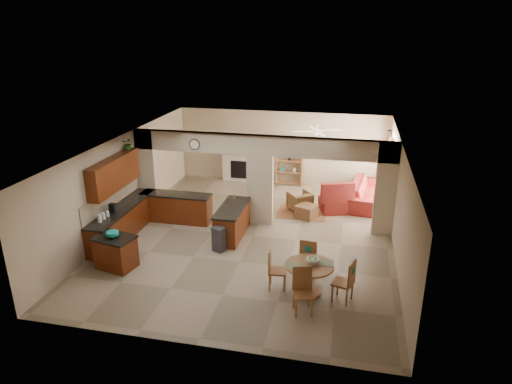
% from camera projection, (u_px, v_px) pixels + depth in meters
% --- Properties ---
extents(floor, '(10.00, 10.00, 0.00)m').
position_uv_depth(floor, '(253.00, 236.00, 13.44)').
color(floor, gray).
rests_on(floor, ground).
extents(ceiling, '(10.00, 10.00, 0.00)m').
position_uv_depth(ceiling, '(253.00, 143.00, 12.48)').
color(ceiling, white).
rests_on(ceiling, wall_back).
extents(wall_back, '(8.00, 0.00, 8.00)m').
position_uv_depth(wall_back, '(281.00, 148.00, 17.54)').
color(wall_back, '#C1AF8D').
rests_on(wall_back, floor).
extents(wall_front, '(8.00, 0.00, 8.00)m').
position_uv_depth(wall_front, '(193.00, 283.00, 8.38)').
color(wall_front, '#C1AF8D').
rests_on(wall_front, floor).
extents(wall_left, '(0.00, 10.00, 10.00)m').
position_uv_depth(wall_left, '(124.00, 182.00, 13.76)').
color(wall_left, '#C1AF8D').
rests_on(wall_left, floor).
extents(wall_right, '(0.00, 10.00, 10.00)m').
position_uv_depth(wall_right, '(399.00, 202.00, 12.16)').
color(wall_right, '#C1AF8D').
rests_on(wall_right, floor).
extents(partition_left_pier, '(0.60, 0.25, 2.80)m').
position_uv_depth(partition_left_pier, '(147.00, 172.00, 14.62)').
color(partition_left_pier, '#C1AF8D').
rests_on(partition_left_pier, floor).
extents(partition_center_pier, '(0.80, 0.25, 2.20)m').
position_uv_depth(partition_center_pier, '(260.00, 190.00, 13.98)').
color(partition_center_pier, '#C1AF8D').
rests_on(partition_center_pier, floor).
extents(partition_right_pier, '(0.60, 0.25, 2.80)m').
position_uv_depth(partition_right_pier, '(386.00, 189.00, 13.14)').
color(partition_right_pier, '#C1AF8D').
rests_on(partition_right_pier, floor).
extents(partition_header, '(8.00, 0.25, 0.60)m').
position_uv_depth(partition_header, '(260.00, 145.00, 13.50)').
color(partition_header, '#C1AF8D').
rests_on(partition_header, partition_center_pier).
extents(kitchen_counter, '(2.52, 3.29, 1.48)m').
position_uv_depth(kitchen_counter, '(146.00, 215.00, 13.71)').
color(kitchen_counter, '#3F1607').
rests_on(kitchen_counter, floor).
extents(upper_cabinets, '(0.35, 2.40, 0.90)m').
position_uv_depth(upper_cabinets, '(114.00, 174.00, 12.81)').
color(upper_cabinets, '#3F1607').
rests_on(upper_cabinets, wall_left).
extents(peninsula, '(0.70, 1.85, 0.91)m').
position_uv_depth(peninsula, '(232.00, 221.00, 13.30)').
color(peninsula, '#3F1607').
rests_on(peninsula, floor).
extents(wall_clock, '(0.34, 0.03, 0.34)m').
position_uv_depth(wall_clock, '(194.00, 144.00, 13.78)').
color(wall_clock, '#472B17').
rests_on(wall_clock, partition_header).
extents(rug, '(1.60, 1.30, 0.01)m').
position_uv_depth(rug, '(302.00, 212.00, 15.13)').
color(rug, brown).
rests_on(rug, floor).
extents(fireplace, '(1.60, 0.35, 1.20)m').
position_uv_depth(fireplace, '(240.00, 166.00, 17.98)').
color(fireplace, silver).
rests_on(fireplace, floor).
extents(shelving_unit, '(1.00, 0.32, 1.80)m').
position_uv_depth(shelving_unit, '(289.00, 162.00, 17.48)').
color(shelving_unit, brown).
rests_on(shelving_unit, floor).
extents(window_a, '(0.02, 0.90, 1.90)m').
position_uv_depth(window_a, '(392.00, 182.00, 14.34)').
color(window_a, white).
rests_on(window_a, wall_right).
extents(window_b, '(0.02, 0.90, 1.90)m').
position_uv_depth(window_b, '(389.00, 167.00, 15.90)').
color(window_b, white).
rests_on(window_b, wall_right).
extents(glazed_door, '(0.02, 0.70, 2.10)m').
position_uv_depth(glazed_door, '(390.00, 178.00, 15.17)').
color(glazed_door, white).
rests_on(glazed_door, wall_right).
extents(drape_a_left, '(0.10, 0.28, 2.30)m').
position_uv_depth(drape_a_left, '(392.00, 188.00, 13.80)').
color(drape_a_left, '#3C1818').
rests_on(drape_a_left, wall_right).
extents(drape_a_right, '(0.10, 0.28, 2.30)m').
position_uv_depth(drape_a_right, '(389.00, 176.00, 14.90)').
color(drape_a_right, '#3C1818').
rests_on(drape_a_right, wall_right).
extents(drape_b_left, '(0.10, 0.28, 2.30)m').
position_uv_depth(drape_b_left, '(389.00, 172.00, 15.36)').
color(drape_b_left, '#3C1818').
rests_on(drape_b_left, wall_right).
extents(drape_b_right, '(0.10, 0.28, 2.30)m').
position_uv_depth(drape_b_right, '(387.00, 162.00, 16.46)').
color(drape_b_right, '#3C1818').
rests_on(drape_b_right, wall_right).
extents(ceiling_fan, '(1.00, 1.00, 0.10)m').
position_uv_depth(ceiling_fan, '(317.00, 131.00, 15.01)').
color(ceiling_fan, white).
rests_on(ceiling_fan, ceiling).
extents(kitchen_island, '(1.11, 0.90, 0.85)m').
position_uv_depth(kitchen_island, '(116.00, 252.00, 11.57)').
color(kitchen_island, '#3F1607').
rests_on(kitchen_island, floor).
extents(teal_bowl, '(0.31, 0.31, 0.15)m').
position_uv_depth(teal_bowl, '(113.00, 234.00, 11.40)').
color(teal_bowl, teal).
rests_on(teal_bowl, kitchen_island).
extents(trash_can, '(0.38, 0.36, 0.64)m').
position_uv_depth(trash_can, '(219.00, 240.00, 12.45)').
color(trash_can, '#2D2D2F').
rests_on(trash_can, floor).
extents(dining_table, '(1.11, 1.11, 0.76)m').
position_uv_depth(dining_table, '(309.00, 274.00, 10.39)').
color(dining_table, brown).
rests_on(dining_table, floor).
extents(fruit_bowl, '(0.30, 0.30, 0.16)m').
position_uv_depth(fruit_bowl, '(313.00, 261.00, 10.30)').
color(fruit_bowl, '#74B126').
rests_on(fruit_bowl, dining_table).
extents(sofa, '(2.77, 1.36, 0.78)m').
position_uv_depth(sofa, '(367.00, 193.00, 15.78)').
color(sofa, maroon).
rests_on(sofa, floor).
extents(chaise, '(1.33, 1.20, 0.44)m').
position_uv_depth(chaise, '(337.00, 204.00, 15.19)').
color(chaise, maroon).
rests_on(chaise, floor).
extents(armchair, '(0.97, 0.97, 0.64)m').
position_uv_depth(armchair, '(300.00, 201.00, 15.19)').
color(armchair, maroon).
rests_on(armchair, floor).
extents(ottoman, '(0.76, 0.76, 0.42)m').
position_uv_depth(ottoman, '(306.00, 211.00, 14.65)').
color(ottoman, maroon).
rests_on(ottoman, floor).
extents(plant, '(0.33, 0.29, 0.36)m').
position_uv_depth(plant, '(128.00, 144.00, 13.48)').
color(plant, '#1C4E14').
rests_on(plant, upper_cabinets).
extents(chair_north, '(0.47, 0.47, 1.02)m').
position_uv_depth(chair_north, '(309.00, 257.00, 11.09)').
color(chair_north, brown).
rests_on(chair_north, floor).
extents(chair_east, '(0.53, 0.53, 1.02)m').
position_uv_depth(chair_east, '(347.00, 280.00, 10.07)').
color(chair_east, brown).
rests_on(chair_east, floor).
extents(chair_south, '(0.52, 0.52, 1.02)m').
position_uv_depth(chair_south, '(303.00, 288.00, 9.76)').
color(chair_south, brown).
rests_on(chair_south, floor).
extents(chair_west, '(0.46, 0.46, 1.02)m').
position_uv_depth(chair_west, '(274.00, 267.00, 10.62)').
color(chair_west, brown).
rests_on(chair_west, floor).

